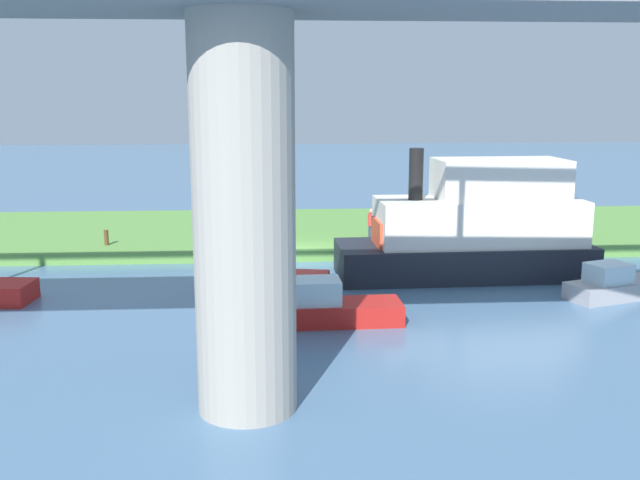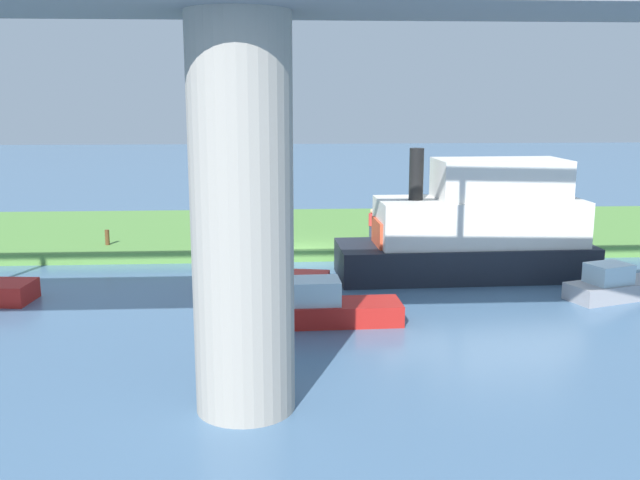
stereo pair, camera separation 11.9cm
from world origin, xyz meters
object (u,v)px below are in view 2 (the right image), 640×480
object	(u,v)px
bridge_pylon	(242,220)
riverboat_paddlewheel	(616,286)
mooring_post	(107,237)
marker_buoy	(262,352)
pontoon_yellow	(473,230)
person_on_bank	(372,223)
skiff_small	(267,277)
houseboat_blue	(329,307)

from	to	relation	value
bridge_pylon	riverboat_paddlewheel	world-z (taller)	bridge_pylon
bridge_pylon	mooring_post	distance (m)	18.82
riverboat_paddlewheel	marker_buoy	xyz separation A→B (m)	(12.81, 5.59, -0.23)
pontoon_yellow	riverboat_paddlewheel	distance (m)	5.84
pontoon_yellow	riverboat_paddlewheel	bearing A→B (deg)	141.04
bridge_pylon	person_on_bank	distance (m)	19.36
riverboat_paddlewheel	person_on_bank	bearing A→B (deg)	-51.31
mooring_post	riverboat_paddlewheel	xyz separation A→B (m)	(-20.23, 8.41, -0.38)
pontoon_yellow	skiff_small	size ratio (longest dim) A/B	2.26
person_on_bank	skiff_small	world-z (taller)	person_on_bank
mooring_post	pontoon_yellow	xyz separation A→B (m)	(-15.84, 4.86, 1.09)
person_on_bank	pontoon_yellow	xyz separation A→B (m)	(-3.33, 6.09, 0.75)
riverboat_paddlewheel	skiff_small	size ratio (longest dim) A/B	0.92
mooring_post	houseboat_blue	xyz separation A→B (m)	(-9.52, 10.68, -0.33)
person_on_bank	marker_buoy	distance (m)	16.09
person_on_bank	marker_buoy	world-z (taller)	person_on_bank
houseboat_blue	marker_buoy	world-z (taller)	houseboat_blue
marker_buoy	riverboat_paddlewheel	bearing A→B (deg)	-156.41
pontoon_yellow	marker_buoy	distance (m)	12.54
riverboat_paddlewheel	houseboat_blue	bearing A→B (deg)	11.98
bridge_pylon	pontoon_yellow	xyz separation A→B (m)	(-8.75, -12.19, -2.59)
person_on_bank	pontoon_yellow	bearing A→B (deg)	118.66
riverboat_paddlewheel	houseboat_blue	world-z (taller)	houseboat_blue
person_on_bank	pontoon_yellow	size ratio (longest dim) A/B	0.13
bridge_pylon	riverboat_paddlewheel	distance (m)	16.24
pontoon_yellow	marker_buoy	bearing A→B (deg)	47.38
mooring_post	houseboat_blue	bearing A→B (deg)	131.70
pontoon_yellow	riverboat_paddlewheel	xyz separation A→B (m)	(-4.39, 3.55, -1.47)
person_on_bank	houseboat_blue	world-z (taller)	person_on_bank
houseboat_blue	skiff_small	bearing A→B (deg)	-63.52
skiff_small	houseboat_blue	size ratio (longest dim) A/B	1.02
pontoon_yellow	skiff_small	xyz separation A→B (m)	(8.39, 1.68, -1.43)
person_on_bank	skiff_small	xyz separation A→B (m)	(5.06, 7.77, -0.68)
person_on_bank	mooring_post	size ratio (longest dim) A/B	1.97
pontoon_yellow	skiff_small	bearing A→B (deg)	11.32
riverboat_paddlewheel	marker_buoy	world-z (taller)	riverboat_paddlewheel
mooring_post	pontoon_yellow	bearing A→B (deg)	162.96
person_on_bank	houseboat_blue	xyz separation A→B (m)	(2.99, 11.92, -0.67)
person_on_bank	marker_buoy	xyz separation A→B (m)	(5.09, 15.24, -0.95)
mooring_post	houseboat_blue	size ratio (longest dim) A/B	0.16
mooring_post	person_on_bank	bearing A→B (deg)	-174.37
mooring_post	skiff_small	distance (m)	9.92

